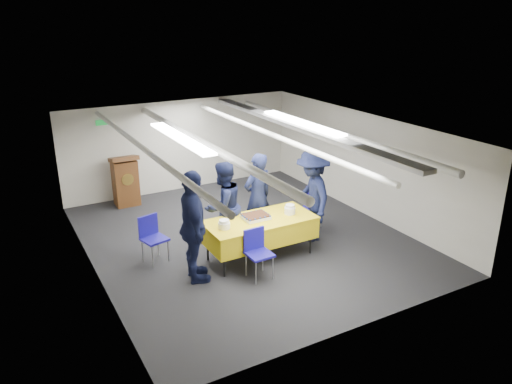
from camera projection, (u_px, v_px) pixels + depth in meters
ground at (246, 238)px, 10.23m from camera, size 7.00×7.00×0.00m
room_shell at (240, 148)px, 9.98m from camera, size 6.00×7.00×2.30m
serving_table at (260, 229)px, 9.28m from camera, size 2.07×0.95×0.77m
sheet_cake at (256, 216)px, 9.22m from camera, size 0.49×0.38×0.09m
plate_stack_left at (224, 224)px, 8.80m from camera, size 0.21×0.21×0.16m
plate_stack_right at (290, 210)px, 9.43m from camera, size 0.21×0.21×0.18m
podium at (125, 180)px, 11.78m from camera, size 0.62×0.53×1.25m
chair_near at (257, 248)px, 8.62m from camera, size 0.43×0.43×0.87m
chair_right at (313, 204)px, 10.58m from camera, size 0.59×0.59×0.87m
chair_left at (152, 234)px, 9.17m from camera, size 0.51×0.51×0.87m
sailor_a at (258, 197)px, 9.92m from camera, size 0.72×0.54×1.81m
sailor_b at (223, 207)px, 9.48m from camera, size 1.03×0.92×1.78m
sailor_c at (194, 227)px, 8.34m from camera, size 0.73×1.24×1.98m
sailor_d at (312, 196)px, 9.91m from camera, size 0.97×1.34×1.87m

